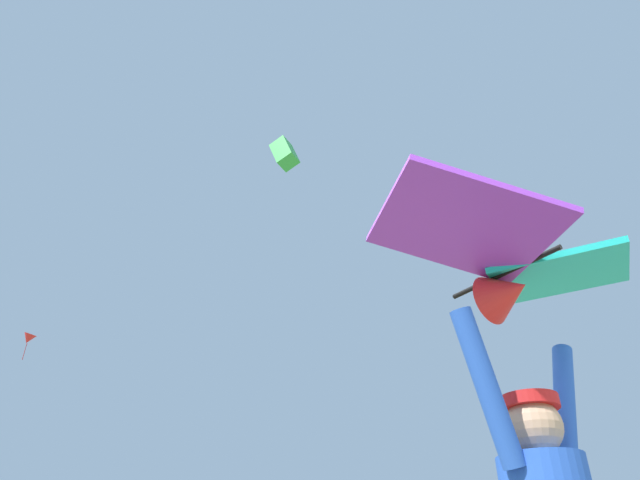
{
  "coord_description": "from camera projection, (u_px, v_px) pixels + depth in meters",
  "views": [
    {
      "loc": [
        -2.26,
        -0.98,
        0.91
      ],
      "look_at": [
        -0.1,
        1.62,
        3.05
      ],
      "focal_mm": 31.91,
      "sensor_mm": 36.0,
      "label": 1
    }
  ],
  "objects": [
    {
      "name": "distant_kite_green_low_right",
      "position": [
        285.0,
        154.0,
        15.41
      ],
      "size": [
        0.73,
        0.86,
        0.91
      ],
      "color": "green"
    },
    {
      "name": "held_stunt_kite",
      "position": [
        514.0,
        264.0,
        2.64
      ],
      "size": [
        1.63,
        0.88,
        0.39
      ],
      "color": "black"
    },
    {
      "name": "distant_kite_red_high_right",
      "position": [
        28.0,
        339.0,
        29.97
      ],
      "size": [
        0.86,
        0.95,
        1.53
      ],
      "color": "red"
    }
  ]
}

